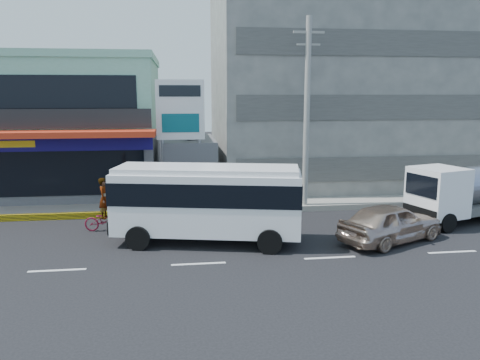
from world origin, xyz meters
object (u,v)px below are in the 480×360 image
shop_building (59,129)px  utility_pole_near (307,113)px  satellite_dish (189,139)px  minibus (207,198)px  sedan (391,223)px  motorcycle_rider (105,214)px  tanker_truck (470,191)px  billboard (180,117)px  concrete_building (335,81)px

shop_building → utility_pole_near: size_ratio=1.24×
satellite_dish → utility_pole_near: bearing=-31.0°
minibus → shop_building: bearing=126.6°
shop_building → minibus: bearing=-53.4°
sedan → motorcycle_rider: size_ratio=1.97×
utility_pole_near → tanker_truck: (7.42, -3.15, -3.66)m
tanker_truck → motorcycle_rider: 17.44m
billboard → sedan: bearing=-41.4°
tanker_truck → minibus: bearing=-172.3°
shop_building → minibus: shop_building is taller
billboard → minibus: bearing=-81.5°
shop_building → satellite_dish: bearing=-20.2°
billboard → tanker_truck: billboard is taller
concrete_building → motorcycle_rider: bearing=-143.6°
concrete_building → tanker_truck: (3.42, -10.75, -5.51)m
utility_pole_near → tanker_truck: size_ratio=1.36×
shop_building → billboard: size_ratio=1.80×
sedan → tanker_truck: size_ratio=0.66×
shop_building → motorcycle_rider: (4.00, -9.26, -3.18)m
tanker_truck → concrete_building: bearing=107.7°
satellite_dish → minibus: size_ratio=0.19×
billboard → tanker_truck: (13.92, -4.95, -3.43)m
billboard → sedan: (8.64, -7.61, -4.10)m
minibus → motorcycle_rider: (-4.50, 2.19, -1.11)m
sedan → minibus: bearing=58.4°
tanker_truck → shop_building: bearing=155.6°
billboard → utility_pole_near: utility_pole_near is taller
shop_building → tanker_truck: 23.65m
concrete_building → tanker_truck: size_ratio=2.18×
utility_pole_near → minibus: bearing=-138.3°
billboard → utility_pole_near: size_ratio=0.69×
shop_building → satellite_dish: (8.00, -2.95, -0.42)m
concrete_building → satellite_dish: size_ratio=10.67×
sedan → tanker_truck: 5.95m
concrete_building → utility_pole_near: bearing=-117.8°
minibus → tanker_truck: bearing=7.7°
motorcycle_rider → tanker_truck: bearing=-1.4°
concrete_building → minibus: bearing=-127.2°
billboard → tanker_truck: size_ratio=0.94×
satellite_dish → tanker_truck: 15.17m
minibus → sedan: size_ratio=1.65×
concrete_building → billboard: size_ratio=2.32×
shop_building → minibus: 14.41m
shop_building → minibus: (8.50, -11.44, -2.07)m
minibus → sedan: minibus is taller
minibus → satellite_dish: bearing=93.4°
utility_pole_near → concrete_building: bearing=62.2°
satellite_dish → utility_pole_near: 7.17m
sedan → tanker_truck: (5.28, 2.66, 0.66)m
sedan → satellite_dish: bearing=16.0°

